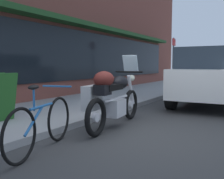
{
  "coord_description": "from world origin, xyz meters",
  "views": [
    {
      "loc": [
        -4.16,
        -1.78,
        1.2
      ],
      "look_at": [
        0.4,
        0.84,
        0.7
      ],
      "focal_mm": 41.85,
      "sensor_mm": 36.0,
      "label": 1
    }
  ],
  "objects_px": {
    "touring_motorcycle": "(111,96)",
    "parking_sign_pole": "(173,58)",
    "parked_bicycle": "(42,124)",
    "parked_minivan": "(215,75)",
    "sandwich_board_sign": "(0,97)"
  },
  "relations": [
    {
      "from": "touring_motorcycle",
      "to": "sandwich_board_sign",
      "type": "bearing_deg",
      "value": 118.54
    },
    {
      "from": "parked_minivan",
      "to": "parked_bicycle",
      "type": "bearing_deg",
      "value": 166.22
    },
    {
      "from": "sandwich_board_sign",
      "to": "parked_bicycle",
      "type": "bearing_deg",
      "value": -110.02
    },
    {
      "from": "touring_motorcycle",
      "to": "parked_minivan",
      "type": "relative_size",
      "value": 0.49
    },
    {
      "from": "parked_bicycle",
      "to": "parked_minivan",
      "type": "distance_m",
      "value": 5.89
    },
    {
      "from": "parked_bicycle",
      "to": "sandwich_board_sign",
      "type": "height_order",
      "value": "sandwich_board_sign"
    },
    {
      "from": "touring_motorcycle",
      "to": "parking_sign_pole",
      "type": "distance_m",
      "value": 7.9
    },
    {
      "from": "touring_motorcycle",
      "to": "parked_bicycle",
      "type": "height_order",
      "value": "touring_motorcycle"
    },
    {
      "from": "parked_minivan",
      "to": "sandwich_board_sign",
      "type": "relative_size",
      "value": 4.92
    },
    {
      "from": "touring_motorcycle",
      "to": "parking_sign_pole",
      "type": "bearing_deg",
      "value": 8.52
    },
    {
      "from": "parked_minivan",
      "to": "sandwich_board_sign",
      "type": "height_order",
      "value": "parked_minivan"
    },
    {
      "from": "parked_minivan",
      "to": "parking_sign_pole",
      "type": "relative_size",
      "value": 1.95
    },
    {
      "from": "parked_bicycle",
      "to": "parking_sign_pole",
      "type": "bearing_deg",
      "value": 6.04
    },
    {
      "from": "touring_motorcycle",
      "to": "parked_bicycle",
      "type": "bearing_deg",
      "value": 174.15
    },
    {
      "from": "parked_bicycle",
      "to": "parked_minivan",
      "type": "bearing_deg",
      "value": -13.78
    }
  ]
}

